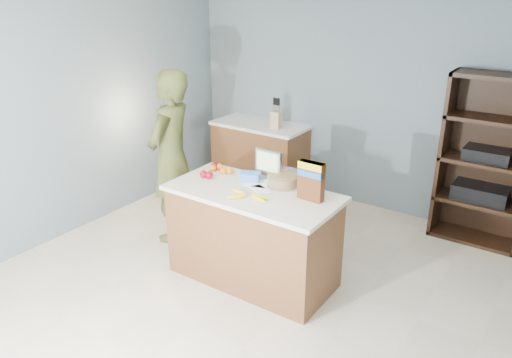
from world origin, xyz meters
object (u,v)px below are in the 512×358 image
Objects in this scene: counter_peninsula at (253,239)px; cereal_box at (311,178)px; person at (171,157)px; tv at (268,163)px; shelving_unit at (487,164)px.

counter_peninsula is 0.86m from cereal_box.
tv is (1.15, 0.10, 0.14)m from person.
shelving_unit reaches higher than tv.
counter_peninsula is at bearing -165.93° from cereal_box.
shelving_unit reaches higher than counter_peninsula.
person reaches higher than shelving_unit.
person reaches higher than cereal_box.
cereal_box reaches higher than counter_peninsula.
shelving_unit is 2.36m from tv.
person is at bearing 169.47° from counter_peninsula.
cereal_box reaches higher than tv.
shelving_unit is at bearing 47.12° from tv.
cereal_box is (-1.04, -1.92, 0.23)m from shelving_unit.
person is at bearing -174.78° from tv.
shelving_unit is 5.29× the size of cereal_box.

